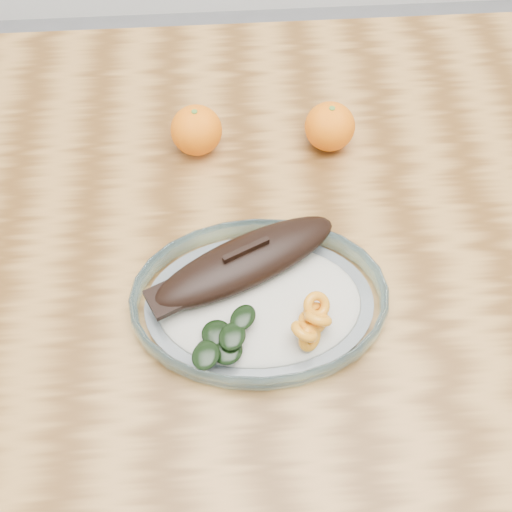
# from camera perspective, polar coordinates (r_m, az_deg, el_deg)

# --- Properties ---
(ground) EXTENTS (3.00, 3.00, 0.00)m
(ground) POSITION_cam_1_polar(r_m,az_deg,el_deg) (1.52, 3.56, -13.39)
(ground) COLOR slate
(ground) RESTS_ON ground
(dining_table) EXTENTS (1.20, 0.80, 0.75)m
(dining_table) POSITION_cam_1_polar(r_m,az_deg,el_deg) (0.94, 5.59, 0.62)
(dining_table) COLOR #593615
(dining_table) RESTS_ON ground
(plated_meal) EXTENTS (0.55, 0.55, 0.08)m
(plated_meal) POSITION_cam_1_polar(r_m,az_deg,el_deg) (0.76, 0.24, -3.70)
(plated_meal) COLOR white
(plated_meal) RESTS_ON dining_table
(orange_left) EXTENTS (0.07, 0.07, 0.07)m
(orange_left) POSITION_cam_1_polar(r_m,az_deg,el_deg) (0.91, -5.32, 11.07)
(orange_left) COLOR orange
(orange_left) RESTS_ON dining_table
(orange_right) EXTENTS (0.07, 0.07, 0.07)m
(orange_right) POSITION_cam_1_polar(r_m,az_deg,el_deg) (0.92, 6.57, 11.36)
(orange_right) COLOR orange
(orange_right) RESTS_ON dining_table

